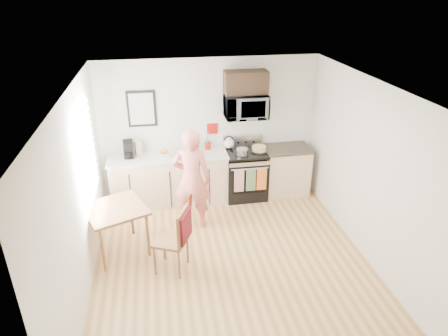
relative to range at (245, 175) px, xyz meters
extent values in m
plane|color=#A06F3E|center=(-0.63, -1.98, -0.44)|extent=(4.60, 4.60, 0.00)
cube|color=beige|center=(-0.63, 0.32, 0.86)|extent=(4.00, 0.04, 2.60)
cube|color=beige|center=(-0.63, -4.28, 0.86)|extent=(4.00, 0.04, 2.60)
cube|color=beige|center=(-2.63, -1.98, 0.86)|extent=(0.04, 4.60, 2.60)
cube|color=beige|center=(1.37, -1.98, 0.86)|extent=(0.04, 4.60, 2.60)
cube|color=silver|center=(-0.63, -1.98, 2.16)|extent=(4.00, 4.60, 0.04)
cube|color=silver|center=(-2.61, -1.18, 1.11)|extent=(0.02, 1.40, 1.50)
cube|color=white|center=(-2.60, -1.18, 1.11)|extent=(0.01, 1.30, 1.40)
cube|color=#DBB68C|center=(-1.43, 0.02, 0.01)|extent=(2.10, 0.60, 0.90)
cube|color=white|center=(-1.43, 0.02, 0.48)|extent=(2.14, 0.64, 0.04)
cube|color=#DBB68C|center=(0.80, 0.02, 0.01)|extent=(0.84, 0.60, 0.90)
cube|color=black|center=(0.80, 0.02, 0.48)|extent=(0.88, 0.64, 0.04)
cube|color=black|center=(0.00, 0.00, -0.05)|extent=(0.76, 0.65, 0.77)
cube|color=black|center=(0.00, -0.32, 0.01)|extent=(0.61, 0.02, 0.45)
cube|color=#B0AFB4|center=(0.00, -0.31, 0.34)|extent=(0.74, 0.02, 0.14)
cylinder|color=#B0AFB4|center=(0.00, -0.36, 0.30)|extent=(0.68, 0.02, 0.02)
cube|color=black|center=(0.00, 0.00, 0.46)|extent=(0.76, 0.65, 0.04)
cube|color=#B0AFB4|center=(0.00, 0.27, 0.60)|extent=(0.76, 0.08, 0.24)
cube|color=silver|center=(-0.20, -0.37, 0.08)|extent=(0.18, 0.02, 0.44)
cube|color=#5E774F|center=(0.02, -0.37, 0.08)|extent=(0.18, 0.02, 0.44)
cube|color=#D95420|center=(0.22, -0.37, 0.08)|extent=(0.18, 0.02, 0.44)
imported|color=#B0AFB4|center=(0.00, 0.10, 1.32)|extent=(0.76, 0.51, 0.42)
cube|color=black|center=(0.00, 0.15, 1.74)|extent=(0.76, 0.35, 0.40)
cube|color=black|center=(-1.83, 0.30, 1.31)|extent=(0.50, 0.03, 0.65)
cube|color=beige|center=(-1.83, 0.28, 1.31)|extent=(0.42, 0.01, 0.56)
cube|color=#A1140D|center=(-0.58, 0.31, 0.86)|extent=(0.20, 0.02, 0.20)
imported|color=#B93E33|center=(-1.09, -0.84, 0.43)|extent=(0.72, 0.57, 1.73)
cube|color=brown|center=(-2.28, -1.39, 0.32)|extent=(0.82, 0.82, 0.04)
cylinder|color=brown|center=(-2.46, -1.83, -0.07)|extent=(0.05, 0.05, 0.73)
cylinder|color=brown|center=(-1.84, -1.57, -0.07)|extent=(0.05, 0.05, 0.73)
cylinder|color=brown|center=(-2.72, -1.20, -0.07)|extent=(0.05, 0.05, 0.73)
cylinder|color=brown|center=(-2.10, -0.94, -0.07)|extent=(0.05, 0.05, 0.73)
cube|color=brown|center=(-1.51, -1.94, 0.05)|extent=(0.56, 0.56, 0.04)
cube|color=brown|center=(-1.33, -2.02, 0.32)|extent=(0.21, 0.41, 0.51)
cube|color=#540E10|center=(-1.31, -2.03, 0.33)|extent=(0.21, 0.38, 0.43)
cylinder|color=brown|center=(-1.75, -2.03, -0.20)|extent=(0.03, 0.03, 0.47)
cylinder|color=brown|center=(-1.42, -2.18, -0.20)|extent=(0.03, 0.03, 0.47)
cylinder|color=brown|center=(-1.61, -1.70, -0.20)|extent=(0.03, 0.03, 0.47)
cylinder|color=brown|center=(-1.28, -1.85, -0.20)|extent=(0.03, 0.03, 0.47)
cube|color=brown|center=(-1.03, 0.22, 0.61)|extent=(0.16, 0.17, 0.22)
cylinder|color=#A1140D|center=(-0.68, 0.22, 0.57)|extent=(0.10, 0.10, 0.13)
imported|color=white|center=(-1.45, 0.07, 0.53)|extent=(0.25, 0.25, 0.06)
cube|color=tan|center=(-1.95, 0.15, 0.64)|extent=(0.13, 0.13, 0.27)
cube|color=black|center=(-2.12, 0.09, 0.66)|extent=(0.19, 0.23, 0.31)
cylinder|color=black|center=(-2.12, -0.01, 0.58)|extent=(0.12, 0.12, 0.12)
cube|color=#DEB375|center=(-1.19, -0.20, 0.55)|extent=(0.29, 0.19, 0.10)
cylinder|color=black|center=(0.24, -0.03, 0.50)|extent=(0.31, 0.31, 0.02)
cylinder|color=#DABD70|center=(0.24, -0.03, 0.55)|extent=(0.26, 0.26, 0.08)
sphere|color=white|center=(-0.28, 0.22, 0.59)|extent=(0.20, 0.20, 0.20)
cone|color=white|center=(-0.28, 0.22, 0.69)|extent=(0.06, 0.06, 0.06)
torus|color=black|center=(-0.28, 0.22, 0.65)|extent=(0.18, 0.02, 0.18)
cylinder|color=#B0AFB4|center=(-0.10, -0.13, 0.54)|extent=(0.22, 0.22, 0.11)
cylinder|color=black|center=(-0.11, -0.29, 0.59)|extent=(0.03, 0.20, 0.02)
camera|label=1|loc=(-1.57, -6.62, 3.36)|focal=32.00mm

